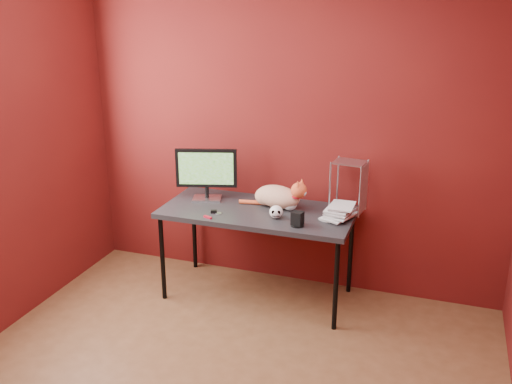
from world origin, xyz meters
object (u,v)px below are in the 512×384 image
(desk, at_px, (258,216))
(speaker, at_px, (297,219))
(monitor, at_px, (206,172))
(skull_mug, at_px, (276,212))
(cat, at_px, (278,196))
(book_stack, at_px, (332,140))

(desk, distance_m, speaker, 0.45)
(desk, height_order, speaker, speaker)
(speaker, bearing_deg, desk, 160.32)
(monitor, bearing_deg, desk, -27.24)
(desk, bearing_deg, monitor, 169.22)
(skull_mug, height_order, speaker, speaker)
(cat, height_order, book_stack, book_stack)
(desk, distance_m, skull_mug, 0.25)
(desk, relative_size, speaker, 13.58)
(monitor, distance_m, speaker, 0.93)
(book_stack, bearing_deg, monitor, 177.98)
(desk, height_order, cat, cat)
(skull_mug, bearing_deg, speaker, -41.06)
(cat, relative_size, book_stack, 0.48)
(skull_mug, bearing_deg, monitor, 147.27)
(skull_mug, relative_size, speaker, 0.97)
(desk, xyz_separation_m, speaker, (0.38, -0.22, 0.10))
(cat, xyz_separation_m, book_stack, (0.42, -0.05, 0.50))
(cat, bearing_deg, book_stack, 8.69)
(speaker, bearing_deg, skull_mug, 164.13)
(cat, height_order, speaker, cat)
(monitor, xyz_separation_m, skull_mug, (0.66, -0.22, -0.19))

